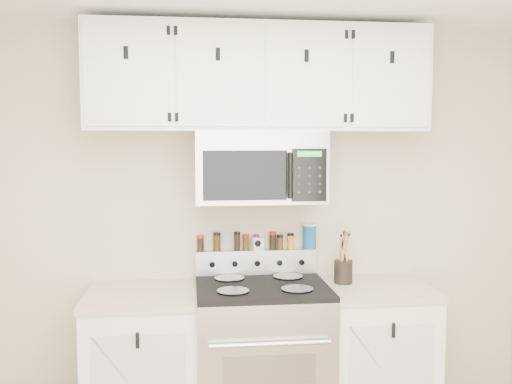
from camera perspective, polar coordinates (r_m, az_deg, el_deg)
back_wall at (r=3.61m, az=-0.03°, el=-3.36°), size 3.50×0.01×2.50m
range at (r=3.50m, az=0.59°, el=-16.58°), size 0.76×0.65×1.10m
base_cabinet_left at (r=3.52m, az=-11.19°, el=-17.02°), size 0.64×0.62×0.92m
base_cabinet_right at (r=3.68m, az=11.71°, el=-16.04°), size 0.64×0.62×0.92m
microwave at (r=3.39m, az=0.35°, el=2.54°), size 0.76×0.44×0.42m
upper_cabinets at (r=3.43m, az=0.29°, el=11.28°), size 2.00×0.35×0.62m
utensil_crock at (r=3.53m, az=8.72°, el=-7.70°), size 0.11×0.11×0.33m
kitchen_timer at (r=3.59m, az=0.12°, el=-5.18°), size 0.08×0.07×0.08m
salt_canister at (r=3.64m, az=5.37°, el=-4.43°), size 0.09×0.09×0.16m
spice_jar_0 at (r=3.57m, az=-5.58°, el=-5.11°), size 0.04×0.04×0.10m
spice_jar_1 at (r=3.57m, az=-3.92°, el=-4.96°), size 0.05×0.05×0.11m
spice_jar_2 at (r=3.58m, az=-1.91°, el=-4.92°), size 0.04×0.04×0.12m
spice_jar_3 at (r=3.59m, az=-1.02°, el=-5.05°), size 0.04×0.04×0.10m
spice_jar_4 at (r=3.59m, az=0.03°, el=-5.05°), size 0.04×0.04×0.10m
spice_jar_5 at (r=3.60m, az=1.69°, el=-4.88°), size 0.05×0.05×0.11m
spice_jar_6 at (r=3.61m, az=2.42°, el=-5.02°), size 0.04×0.04×0.09m
spice_jar_7 at (r=3.62m, az=3.48°, el=-4.92°), size 0.04×0.04×0.10m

